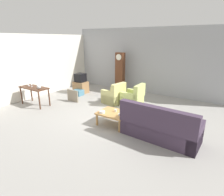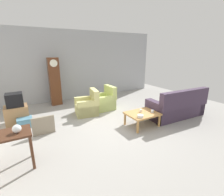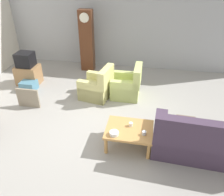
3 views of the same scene
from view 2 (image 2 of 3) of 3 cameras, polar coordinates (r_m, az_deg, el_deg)
name	(u,v)px [view 2 (image 2 of 3)]	position (r m, az deg, el deg)	size (l,w,h in m)	color
ground_plane	(117,123)	(5.43, 1.86, -8.76)	(10.40, 10.40, 0.00)	#999691
garage_door_wall	(78,65)	(8.22, -11.70, 11.08)	(8.40, 0.16, 3.20)	#9EA0A5
couch_floral	(177,107)	(6.25, 21.64, -3.04)	(2.14, 0.99, 1.04)	#423347
armchair_olive_near	(88,106)	(6.13, -8.48, -2.85)	(0.91, 0.89, 0.92)	#CCC67A
armchair_olive_far	(105,101)	(6.63, -2.62, -1.21)	(0.79, 0.76, 0.92)	#C0CF74
coffee_table_wood	(142,115)	(5.22, 10.45, -5.73)	(0.96, 0.76, 0.42)	tan
grandfather_clock	(55,82)	(7.40, -19.31, 5.37)	(0.44, 0.30, 2.01)	#562D19
tv_stand_cabinet	(17,115)	(6.15, -30.15, -5.04)	(0.68, 0.52, 0.59)	#997047
tv_crt	(14,100)	(6.01, -30.83, -0.55)	(0.48, 0.44, 0.42)	black
framed_picture_leaning	(44,126)	(5.04, -22.72, -8.86)	(0.60, 0.05, 0.53)	gray
storage_box_blue	(25,122)	(5.84, -28.04, -7.43)	(0.43, 0.38, 0.28)	teal
glass_dome_cloche	(17,129)	(3.68, -30.21, -9.21)	(0.16, 0.16, 0.16)	silver
cup_white_porcelain	(141,111)	(5.27, 9.98, -4.34)	(0.08, 0.08, 0.08)	white
cup_blue_rimmed	(152,111)	(5.30, 13.90, -4.47)	(0.08, 0.08, 0.08)	silver
bowl_white_stacked	(140,116)	(4.85, 9.85, -6.20)	(0.18, 0.18, 0.07)	white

